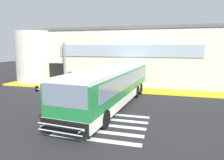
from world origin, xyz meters
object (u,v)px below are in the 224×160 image
object	(u,v)px
bus_main_foreground	(111,87)
passenger_by_doorway	(77,78)
entry_support_column	(65,64)
passenger_near_column	(69,77)

from	to	relation	value
bus_main_foreground	passenger_by_doorway	world-z (taller)	bus_main_foreground
entry_support_column	passenger_near_column	xyz separation A→B (m)	(0.77, -0.47, -1.27)
entry_support_column	bus_main_foreground	xyz separation A→B (m)	(6.80, -5.75, -1.05)
entry_support_column	passenger_near_column	bearing A→B (deg)	-31.45
bus_main_foreground	passenger_near_column	xyz separation A→B (m)	(-6.02, 5.27, -0.22)
entry_support_column	passenger_by_doorway	xyz separation A→B (m)	(1.82, -0.87, -1.31)
bus_main_foreground	passenger_near_column	world-z (taller)	bus_main_foreground
entry_support_column	bus_main_foreground	size ratio (longest dim) A/B	0.35
passenger_near_column	bus_main_foreground	bearing A→B (deg)	-41.21
entry_support_column	passenger_near_column	distance (m)	1.56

